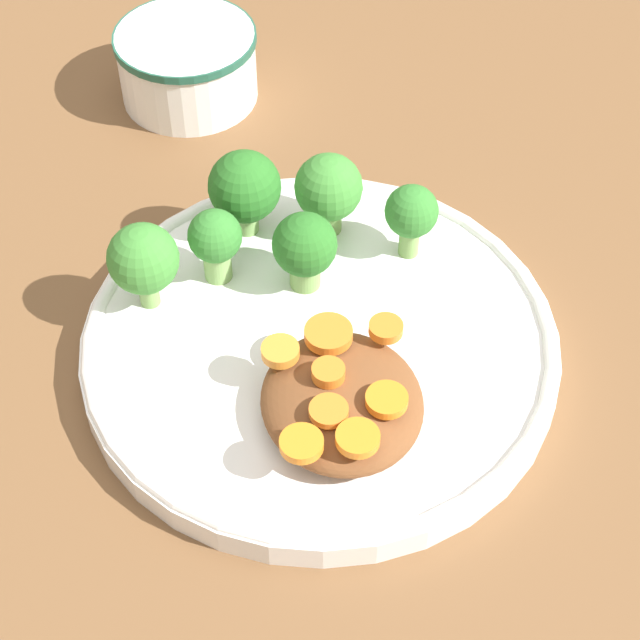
# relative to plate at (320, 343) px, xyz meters

# --- Properties ---
(ground_plane) EXTENTS (4.00, 4.00, 0.00)m
(ground_plane) POSITION_rel_plate_xyz_m (0.00, 0.00, -0.01)
(ground_plane) COLOR brown
(plate) EXTENTS (0.28, 0.28, 0.02)m
(plate) POSITION_rel_plate_xyz_m (0.00, 0.00, 0.00)
(plate) COLOR white
(plate) RESTS_ON ground_plane
(dip_bowl) EXTENTS (0.10, 0.10, 0.05)m
(dip_bowl) POSITION_rel_plate_xyz_m (-0.27, -0.04, 0.02)
(dip_bowl) COLOR white
(dip_bowl) RESTS_ON ground_plane
(stew_mound) EXTENTS (0.10, 0.09, 0.03)m
(stew_mound) POSITION_rel_plate_xyz_m (0.06, 0.00, 0.02)
(stew_mound) COLOR brown
(stew_mound) RESTS_ON plate
(broccoli_floret_0) EXTENTS (0.04, 0.04, 0.06)m
(broccoli_floret_0) POSITION_rel_plate_xyz_m (-0.09, 0.02, 0.04)
(broccoli_floret_0) COLOR #759E51
(broccoli_floret_0) RESTS_ON plate
(broccoli_floret_1) EXTENTS (0.04, 0.04, 0.05)m
(broccoli_floret_1) POSITION_rel_plate_xyz_m (-0.04, -0.00, 0.04)
(broccoli_floret_1) COLOR #759E51
(broccoli_floret_1) RESTS_ON plate
(broccoli_floret_2) EXTENTS (0.03, 0.03, 0.05)m
(broccoli_floret_2) POSITION_rel_plate_xyz_m (-0.06, -0.05, 0.04)
(broccoli_floret_2) COLOR #7FA85B
(broccoli_floret_2) RESTS_ON plate
(broccoli_floret_3) EXTENTS (0.05, 0.05, 0.06)m
(broccoli_floret_3) POSITION_rel_plate_xyz_m (-0.10, -0.03, 0.04)
(broccoli_floret_3) COLOR #7FA85B
(broccoli_floret_3) RESTS_ON plate
(broccoli_floret_4) EXTENTS (0.04, 0.04, 0.06)m
(broccoli_floret_4) POSITION_rel_plate_xyz_m (-0.05, -0.09, 0.04)
(broccoli_floret_4) COLOR #759E51
(broccoli_floret_4) RESTS_ON plate
(broccoli_floret_5) EXTENTS (0.03, 0.03, 0.05)m
(broccoli_floret_5) POSITION_rel_plate_xyz_m (-0.06, 0.07, 0.04)
(broccoli_floret_5) COLOR #759E51
(broccoli_floret_5) RESTS_ON plate
(carrot_slice_0) EXTENTS (0.03, 0.03, 0.01)m
(carrot_slice_0) POSITION_rel_plate_xyz_m (0.02, -0.00, 0.03)
(carrot_slice_0) COLOR orange
(carrot_slice_0) RESTS_ON stew_mound
(carrot_slice_1) EXTENTS (0.02, 0.02, 0.01)m
(carrot_slice_1) POSITION_rel_plate_xyz_m (0.03, 0.03, 0.03)
(carrot_slice_1) COLOR orange
(carrot_slice_1) RESTS_ON stew_mound
(carrot_slice_2) EXTENTS (0.02, 0.02, 0.00)m
(carrot_slice_2) POSITION_rel_plate_xyz_m (0.07, -0.01, 0.03)
(carrot_slice_2) COLOR orange
(carrot_slice_2) RESTS_ON stew_mound
(carrot_slice_3) EXTENTS (0.02, 0.02, 0.01)m
(carrot_slice_3) POSITION_rel_plate_xyz_m (0.09, 0.00, 0.03)
(carrot_slice_3) COLOR orange
(carrot_slice_3) RESTS_ON stew_mound
(carrot_slice_4) EXTENTS (0.02, 0.02, 0.01)m
(carrot_slice_4) POSITION_rel_plate_xyz_m (0.09, -0.03, 0.03)
(carrot_slice_4) COLOR orange
(carrot_slice_4) RESTS_ON stew_mound
(carrot_slice_5) EXTENTS (0.02, 0.02, 0.01)m
(carrot_slice_5) POSITION_rel_plate_xyz_m (0.07, 0.02, 0.03)
(carrot_slice_5) COLOR orange
(carrot_slice_5) RESTS_ON stew_mound
(carrot_slice_6) EXTENTS (0.02, 0.02, 0.01)m
(carrot_slice_6) POSITION_rel_plate_xyz_m (0.03, -0.03, 0.03)
(carrot_slice_6) COLOR orange
(carrot_slice_6) RESTS_ON stew_mound
(carrot_slice_7) EXTENTS (0.02, 0.02, 0.01)m
(carrot_slice_7) POSITION_rel_plate_xyz_m (0.05, -0.01, 0.04)
(carrot_slice_7) COLOR orange
(carrot_slice_7) RESTS_ON stew_mound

